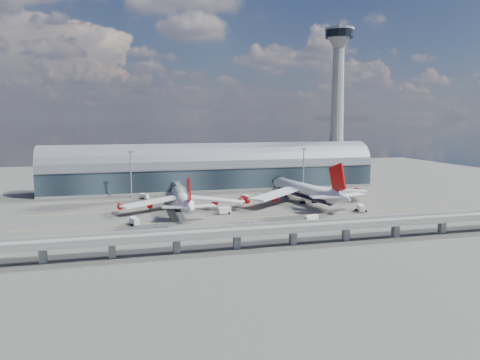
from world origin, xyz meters
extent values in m
plane|color=#474744|center=(0.00, 0.00, 0.00)|extent=(500.00, 500.00, 0.00)
cube|color=gold|center=(0.00, -10.00, 0.01)|extent=(200.00, 0.25, 0.01)
cube|color=gold|center=(0.00, 20.00, 0.01)|extent=(200.00, 0.25, 0.01)
cube|color=gold|center=(0.00, 50.00, 0.01)|extent=(200.00, 0.25, 0.01)
cube|color=gold|center=(-35.00, 30.00, 0.01)|extent=(0.25, 80.00, 0.01)
cube|color=gold|center=(35.00, 30.00, 0.01)|extent=(0.25, 80.00, 0.01)
cube|color=#1C262F|center=(0.00, 78.00, 7.00)|extent=(200.00, 28.00, 14.00)
cylinder|color=gray|center=(0.00, 78.00, 14.00)|extent=(200.00, 28.00, 28.00)
cube|color=gray|center=(0.00, 64.00, 14.00)|extent=(200.00, 1.00, 1.20)
cube|color=gray|center=(0.00, 78.00, 0.60)|extent=(200.00, 30.00, 1.20)
cube|color=gray|center=(85.00, 83.00, 4.00)|extent=(18.00, 18.00, 8.00)
cone|color=gray|center=(85.00, 83.00, 45.00)|extent=(10.00, 10.00, 90.00)
cone|color=gray|center=(85.00, 83.00, 92.00)|extent=(16.00, 16.00, 8.00)
cylinder|color=black|center=(85.00, 83.00, 97.00)|extent=(18.00, 18.00, 5.00)
cylinder|color=gray|center=(85.00, 83.00, 100.00)|extent=(19.00, 19.00, 1.50)
cylinder|color=gray|center=(85.00, 83.00, 101.50)|extent=(2.40, 2.40, 3.00)
cube|color=gray|center=(0.00, -55.00, 5.50)|extent=(220.00, 8.50, 1.20)
cube|color=gray|center=(0.00, -59.00, 6.60)|extent=(220.00, 0.40, 1.20)
cube|color=gray|center=(0.00, -51.00, 6.60)|extent=(220.00, 0.40, 1.20)
cube|color=gray|center=(0.00, -56.50, 6.15)|extent=(220.00, 0.12, 0.12)
cube|color=gray|center=(0.00, -53.50, 6.15)|extent=(220.00, 0.12, 0.12)
cube|color=gray|center=(-80.00, -55.00, 2.50)|extent=(2.20, 2.20, 5.00)
cube|color=gray|center=(-60.00, -55.00, 2.50)|extent=(2.20, 2.20, 5.00)
cube|color=gray|center=(-40.00, -55.00, 2.50)|extent=(2.20, 2.20, 5.00)
cube|color=gray|center=(-20.00, -55.00, 2.50)|extent=(2.20, 2.20, 5.00)
cube|color=gray|center=(0.00, -55.00, 2.50)|extent=(2.20, 2.20, 5.00)
cube|color=gray|center=(20.00, -55.00, 2.50)|extent=(2.20, 2.20, 5.00)
cube|color=gray|center=(40.00, -55.00, 2.50)|extent=(2.20, 2.20, 5.00)
cube|color=gray|center=(60.00, -55.00, 2.50)|extent=(2.20, 2.20, 5.00)
cylinder|color=gray|center=(-50.00, 55.00, 12.50)|extent=(0.70, 0.70, 25.00)
cube|color=gray|center=(-50.00, 55.00, 25.20)|extent=(3.00, 0.40, 1.00)
cylinder|color=gray|center=(50.00, 55.00, 12.50)|extent=(0.70, 0.70, 25.00)
cube|color=gray|center=(50.00, 55.00, 25.20)|extent=(3.00, 0.40, 1.00)
cylinder|color=white|center=(-28.00, 14.93, 5.46)|extent=(7.18, 46.87, 5.64)
cone|color=white|center=(-27.14, 40.91, 5.46)|extent=(5.87, 7.23, 5.64)
cone|color=white|center=(-28.92, -12.81, 6.16)|extent=(5.98, 10.75, 5.64)
cube|color=#C30A08|center=(-28.83, -10.17, 13.12)|extent=(0.96, 10.55, 11.66)
cube|color=white|center=(-42.79, 13.66, 4.76)|extent=(28.60, 18.82, 2.28)
cube|color=white|center=(-13.32, 12.68, 4.76)|extent=(28.13, 20.26, 2.28)
cylinder|color=#C30A08|center=(-43.28, 15.43, 3.17)|extent=(2.96, 4.49, 2.82)
cylinder|color=#C30A08|center=(-56.38, 15.87, 3.17)|extent=(2.96, 4.49, 2.82)
cylinder|color=#C30A08|center=(-12.72, 14.42, 3.17)|extent=(2.96, 4.49, 2.82)
cylinder|color=#C30A08|center=(0.38, 13.99, 3.17)|extent=(2.96, 4.49, 2.82)
cylinder|color=gray|center=(-27.46, 31.39, 1.32)|extent=(0.44, 0.44, 2.64)
cylinder|color=gray|center=(-30.93, 11.50, 1.32)|extent=(0.53, 0.53, 2.64)
cylinder|color=gray|center=(-25.30, 11.32, 1.32)|extent=(0.53, 0.53, 2.64)
cylinder|color=black|center=(-30.93, 11.50, 0.48)|extent=(1.98, 1.38, 1.32)
cylinder|color=black|center=(-25.30, 11.32, 0.48)|extent=(1.98, 1.38, 1.32)
cylinder|color=white|center=(35.67, 19.96, 6.53)|extent=(13.84, 53.92, 6.42)
cone|color=white|center=(31.47, 49.76, 6.53)|extent=(7.60, 9.67, 6.42)
cone|color=white|center=(40.19, -12.04, 7.42)|extent=(8.22, 14.05, 6.42)
cube|color=#C30A08|center=(39.73, -8.75, 15.83)|extent=(2.62, 13.22, 14.66)
cube|color=white|center=(18.81, 15.34, 5.65)|extent=(32.22, 26.81, 2.74)
cube|color=white|center=(53.15, 20.19, 5.65)|extent=(34.42, 19.73, 2.74)
cylinder|color=black|center=(35.67, 19.96, 4.77)|extent=(12.12, 48.35, 5.46)
cylinder|color=#C30A08|center=(17.87, 17.44, 3.65)|extent=(4.28, 5.98, 3.54)
cylinder|color=#C30A08|center=(2.61, 15.29, 3.65)|extent=(4.28, 5.98, 3.54)
cylinder|color=#C30A08|center=(53.48, 22.47, 3.65)|extent=(4.28, 5.98, 3.54)
cylinder|color=#C30A08|center=(68.74, 24.62, 3.65)|extent=(4.28, 5.98, 3.54)
cylinder|color=gray|center=(33.04, 38.65, 1.66)|extent=(0.55, 0.55, 3.32)
cylinder|color=gray|center=(32.79, 15.08, 1.66)|extent=(0.66, 0.66, 3.32)
cylinder|color=gray|center=(39.80, 16.07, 1.66)|extent=(0.66, 0.66, 3.32)
cylinder|color=black|center=(32.79, 15.08, 0.61)|extent=(2.64, 1.98, 1.66)
cylinder|color=black|center=(39.80, 16.07, 0.61)|extent=(2.64, 1.98, 1.66)
cube|color=gray|center=(-24.50, 52.00, 5.20)|extent=(3.00, 24.00, 3.00)
cube|color=gray|center=(-24.50, 40.00, 5.20)|extent=(3.60, 3.60, 3.40)
cylinder|color=gray|center=(-24.50, 64.00, 5.20)|extent=(4.40, 4.40, 4.00)
cylinder|color=gray|center=(-24.50, 40.00, 1.70)|extent=(0.50, 0.50, 3.40)
cylinder|color=black|center=(-24.50, 40.00, 0.35)|extent=(1.40, 0.80, 0.80)
cube|color=gray|center=(39.17, 50.00, 5.20)|extent=(3.00, 28.00, 3.00)
cube|color=gray|center=(39.17, 36.00, 5.20)|extent=(3.60, 3.60, 3.40)
cylinder|color=gray|center=(39.17, 64.00, 5.20)|extent=(4.40, 4.40, 4.00)
cylinder|color=gray|center=(39.17, 36.00, 1.70)|extent=(0.50, 0.50, 3.40)
cylinder|color=black|center=(39.17, 36.00, 0.35)|extent=(1.40, 0.80, 0.80)
cube|color=silver|center=(-51.31, -10.45, 1.56)|extent=(3.92, 7.17, 2.53)
cylinder|color=black|center=(-50.75, -8.34, 0.44)|extent=(2.58, 1.48, 0.88)
cylinder|color=black|center=(-51.87, -12.56, 0.44)|extent=(2.58, 1.48, 0.88)
cube|color=silver|center=(-11.02, 0.74, 1.74)|extent=(5.61, 2.89, 2.83)
cylinder|color=black|center=(-9.28, 0.62, 0.49)|extent=(1.18, 2.78, 0.98)
cylinder|color=black|center=(-12.75, 0.87, 0.49)|extent=(1.18, 2.78, 0.98)
cube|color=silver|center=(20.85, -23.03, 1.36)|extent=(7.05, 4.43, 2.22)
cylinder|color=black|center=(22.87, -23.87, 0.38)|extent=(1.53, 2.26, 0.77)
cylinder|color=black|center=(18.84, -22.20, 0.38)|extent=(1.53, 2.26, 0.77)
cube|color=silver|center=(51.37, -10.14, 1.69)|extent=(4.06, 6.77, 2.75)
cylinder|color=black|center=(50.82, -8.19, 0.48)|extent=(2.80, 1.63, 0.95)
cylinder|color=black|center=(51.92, -12.10, 0.48)|extent=(2.80, 1.63, 0.95)
cube|color=silver|center=(8.14, 32.24, 1.49)|extent=(2.77, 4.90, 2.42)
cylinder|color=black|center=(8.34, 33.71, 0.42)|extent=(2.42, 1.15, 0.84)
cylinder|color=black|center=(7.93, 30.76, 0.42)|extent=(2.42, 1.15, 0.84)
cube|color=silver|center=(-43.47, 51.21, 1.46)|extent=(5.06, 5.57, 2.37)
cylinder|color=black|center=(-42.38, 52.57, 0.41)|extent=(2.29, 2.07, 0.82)
cylinder|color=black|center=(-44.57, 49.85, 0.41)|extent=(2.29, 2.07, 0.82)
cube|color=gray|center=(-41.76, -17.96, 0.22)|extent=(2.30, 1.73, 0.26)
cube|color=#B7B7BC|center=(-41.76, -17.96, 0.92)|extent=(1.94, 1.59, 1.31)
cube|color=gray|center=(-39.53, -17.57, 0.22)|extent=(2.30, 1.73, 0.26)
cube|color=#B7B7BC|center=(-39.53, -17.57, 0.92)|extent=(1.94, 1.59, 1.31)
cube|color=gray|center=(-14.03, -23.33, 0.23)|extent=(2.40, 1.80, 0.27)
cube|color=#B7B7BC|center=(-14.03, -23.33, 0.96)|extent=(2.02, 1.65, 1.37)
cube|color=gray|center=(-11.69, -23.72, 0.23)|extent=(2.40, 1.80, 0.27)
cube|color=#B7B7BC|center=(-11.69, -23.72, 0.96)|extent=(2.02, 1.65, 1.37)
cube|color=gray|center=(-9.36, -24.12, 0.23)|extent=(2.40, 1.80, 0.27)
cube|color=#B7B7BC|center=(-9.36, -24.12, 0.96)|extent=(2.02, 1.65, 1.37)
cube|color=gray|center=(-7.02, -24.51, 0.23)|extent=(2.40, 1.80, 0.27)
cube|color=#B7B7BC|center=(-7.02, -24.51, 0.96)|extent=(2.02, 1.65, 1.37)
cube|color=gray|center=(-4.69, -24.91, 0.23)|extent=(2.40, 1.80, 0.27)
cube|color=#B7B7BC|center=(-4.69, -24.91, 0.96)|extent=(2.02, 1.65, 1.37)
cube|color=gray|center=(57.03, -27.03, 0.22)|extent=(2.22, 1.58, 0.26)
cube|color=#B7B7BC|center=(57.03, -27.03, 0.93)|extent=(1.87, 1.46, 1.32)
cube|color=gray|center=(59.32, -26.85, 0.22)|extent=(2.22, 1.58, 0.26)
cube|color=#B7B7BC|center=(59.32, -26.85, 0.93)|extent=(1.87, 1.46, 1.32)
cube|color=gray|center=(61.61, -26.66, 0.22)|extent=(2.22, 1.58, 0.26)
cube|color=#B7B7BC|center=(61.61, -26.66, 0.93)|extent=(1.87, 1.46, 1.32)
cube|color=gray|center=(63.90, -26.48, 0.22)|extent=(2.22, 1.58, 0.26)
cube|color=#B7B7BC|center=(63.90, -26.48, 0.93)|extent=(1.87, 1.46, 1.32)
camera|label=1|loc=(-58.48, -201.16, 42.91)|focal=35.00mm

